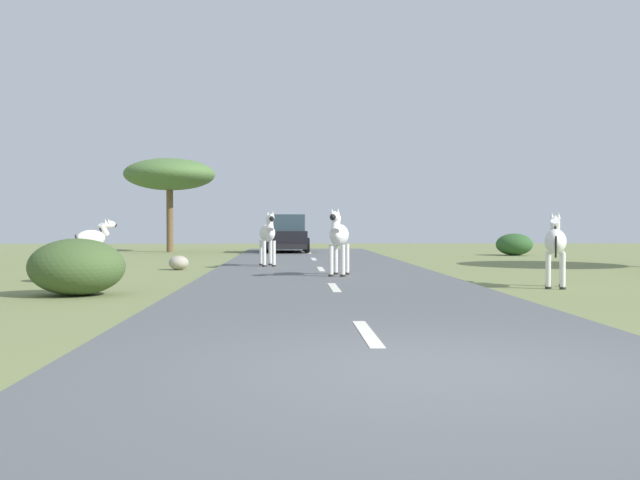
# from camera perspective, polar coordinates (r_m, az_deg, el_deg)

# --- Properties ---
(ground_plane) EXTENTS (90.00, 90.00, 0.00)m
(ground_plane) POSITION_cam_1_polar(r_m,az_deg,el_deg) (6.27, 8.99, -10.53)
(ground_plane) COLOR olive
(road) EXTENTS (6.00, 64.00, 0.05)m
(road) POSITION_cam_1_polar(r_m,az_deg,el_deg) (6.21, 5.82, -10.41)
(road) COLOR #56595B
(road) RESTS_ON ground_plane
(lane_markings) EXTENTS (0.16, 56.00, 0.01)m
(lane_markings) POSITION_cam_1_polar(r_m,az_deg,el_deg) (5.24, 7.42, -12.27)
(lane_markings) COLOR silver
(lane_markings) RESTS_ON road
(zebra_0) EXTENTS (0.63, 1.73, 1.64)m
(zebra_0) POSITION_cam_1_polar(r_m,az_deg,el_deg) (21.60, -4.19, 0.50)
(zebra_0) COLOR silver
(zebra_0) RESTS_ON road
(zebra_1) EXTENTS (0.68, 1.71, 1.63)m
(zebra_1) POSITION_cam_1_polar(r_m,az_deg,el_deg) (17.36, 1.49, 0.33)
(zebra_1) COLOR silver
(zebra_1) RESTS_ON road
(zebra_2) EXTENTS (0.82, 1.58, 1.56)m
(zebra_2) POSITION_cam_1_polar(r_m,az_deg,el_deg) (15.43, 18.27, -0.18)
(zebra_2) COLOR silver
(zebra_2) RESTS_ON ground_plane
(zebra_3) EXTENTS (1.04, 1.42, 1.49)m
(zebra_3) POSITION_cam_1_polar(r_m,az_deg,el_deg) (21.79, -17.64, 0.08)
(zebra_3) COLOR silver
(zebra_3) RESTS_ON ground_plane
(car_0) EXTENTS (2.06, 4.36, 1.74)m
(car_0) POSITION_cam_1_polar(r_m,az_deg,el_deg) (33.43, -2.67, 0.42)
(car_0) COLOR black
(car_0) RESTS_ON road
(tree_0) EXTENTS (4.34, 4.34, 4.50)m
(tree_0) POSITION_cam_1_polar(r_m,az_deg,el_deg) (35.20, -11.91, 5.10)
(tree_0) COLOR brown
(tree_0) RESTS_ON ground_plane
(bush_0) EXTENTS (1.10, 0.99, 0.66)m
(bush_0) POSITION_cam_1_polar(r_m,az_deg,el_deg) (17.26, -19.71, -2.04)
(bush_0) COLOR #4C7038
(bush_0) RESTS_ON ground_plane
(bush_1) EXTENTS (1.73, 1.56, 1.04)m
(bush_1) POSITION_cam_1_polar(r_m,az_deg,el_deg) (13.71, -18.84, -2.05)
(bush_1) COLOR #425B2D
(bush_1) RESTS_ON ground_plane
(bush_3) EXTENTS (1.56, 1.41, 0.94)m
(bush_3) POSITION_cam_1_polar(r_m,az_deg,el_deg) (31.66, 15.24, -0.34)
(bush_3) COLOR #2D5628
(bush_3) RESTS_ON ground_plane
(rock_0) EXTENTS (0.56, 0.61, 0.41)m
(rock_0) POSITION_cam_1_polar(r_m,az_deg,el_deg) (20.91, -11.21, -1.79)
(rock_0) COLOR #A89E8C
(rock_0) RESTS_ON ground_plane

